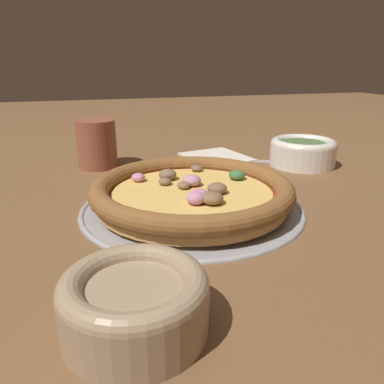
{
  "coord_description": "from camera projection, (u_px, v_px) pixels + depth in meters",
  "views": [
    {
      "loc": [
        -0.45,
        0.13,
        0.19
      ],
      "look_at": [
        0.0,
        0.0,
        0.02
      ],
      "focal_mm": 35.0,
      "sensor_mm": 36.0,
      "label": 1
    }
  ],
  "objects": [
    {
      "name": "pizza_tray",
      "position": [
        192.0,
        206.0,
        0.5
      ],
      "size": [
        0.3,
        0.3,
        0.01
      ],
      "color": "#9E9EA3",
      "rests_on": "ground_plane"
    },
    {
      "name": "ground_plane",
      "position": [
        192.0,
        208.0,
        0.5
      ],
      "size": [
        3.0,
        3.0,
        0.0
      ],
      "primitive_type": "plane",
      "color": "brown"
    },
    {
      "name": "napkin",
      "position": [
        216.0,
        156.0,
        0.76
      ],
      "size": [
        0.15,
        0.14,
        0.01
      ],
      "rotation": [
        0.0,
        0.0,
        0.22
      ],
      "color": "beige",
      "rests_on": "ground_plane"
    },
    {
      "name": "fork",
      "position": [
        228.0,
        160.0,
        0.73
      ],
      "size": [
        0.08,
        0.17,
        0.0
      ],
      "rotation": [
        0.0,
        0.0,
        7.5
      ],
      "color": "#B7B7BC",
      "rests_on": "ground_plane"
    },
    {
      "name": "bowl_near",
      "position": [
        135.0,
        300.0,
        0.27
      ],
      "size": [
        0.11,
        0.11,
        0.05
      ],
      "color": "#9E8466",
      "rests_on": "ground_plane"
    },
    {
      "name": "pizza",
      "position": [
        192.0,
        191.0,
        0.5
      ],
      "size": [
        0.27,
        0.27,
        0.03
      ],
      "color": "tan",
      "rests_on": "pizza_tray"
    },
    {
      "name": "drinking_cup",
      "position": [
        97.0,
        144.0,
        0.68
      ],
      "size": [
        0.07,
        0.07,
        0.09
      ],
      "color": "brown",
      "rests_on": "ground_plane"
    },
    {
      "name": "bowl_far",
      "position": [
        303.0,
        151.0,
        0.7
      ],
      "size": [
        0.12,
        0.12,
        0.05
      ],
      "color": "silver",
      "rests_on": "ground_plane"
    }
  ]
}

